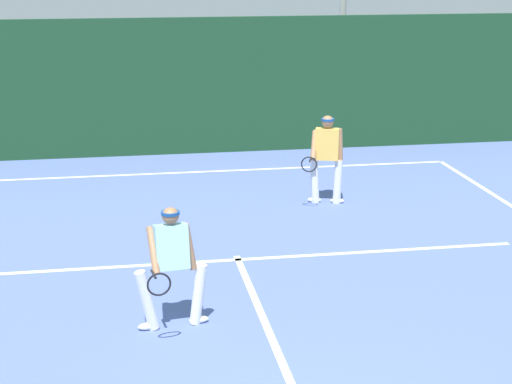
% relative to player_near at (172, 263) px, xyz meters
% --- Properties ---
extents(court_line_baseline_far, '(10.97, 0.10, 0.01)m').
position_rel_player_near_xyz_m(court_line_baseline_far, '(1.17, 7.74, -0.87)').
color(court_line_baseline_far, white).
rests_on(court_line_baseline_far, ground_plane).
extents(court_line_service, '(8.94, 0.10, 0.01)m').
position_rel_player_near_xyz_m(court_line_service, '(1.17, 2.25, -0.87)').
color(court_line_service, white).
rests_on(court_line_service, ground_plane).
extents(court_line_centre, '(0.10, 6.40, 0.01)m').
position_rel_player_near_xyz_m(court_line_centre, '(1.17, -0.79, -0.87)').
color(court_line_centre, white).
rests_on(court_line_centre, ground_plane).
extents(player_near, '(0.95, 0.85, 1.59)m').
position_rel_player_near_xyz_m(player_near, '(0.00, 0.00, 0.00)').
color(player_near, silver).
rests_on(player_near, ground_plane).
extents(player_far, '(0.95, 0.88, 1.68)m').
position_rel_player_near_xyz_m(player_far, '(3.26, 5.02, 0.06)').
color(player_far, silver).
rests_on(player_far, ground_plane).
extents(tennis_ball, '(0.07, 0.07, 0.07)m').
position_rel_player_near_xyz_m(tennis_ball, '(0.04, 3.12, -0.84)').
color(tennis_ball, '#D1E033').
rests_on(tennis_ball, ground_plane).
extents(back_fence_windscreen, '(23.75, 0.12, 3.16)m').
position_rel_player_near_xyz_m(back_fence_windscreen, '(1.17, 9.55, 0.71)').
color(back_fence_windscreen, '#183C22').
rests_on(back_fence_windscreen, ground_plane).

